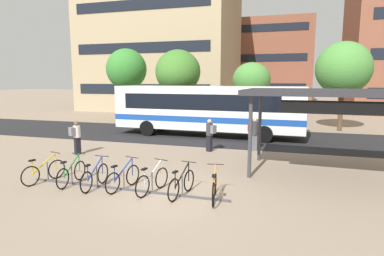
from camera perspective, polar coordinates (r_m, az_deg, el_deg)
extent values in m
plane|color=gray|center=(10.50, -3.97, -11.43)|extent=(200.00, 200.00, 0.00)
cube|color=#232326|center=(20.53, 6.58, -1.58)|extent=(80.00, 7.20, 0.01)
cube|color=white|center=(20.58, 2.80, 3.67)|extent=(12.07, 2.92, 2.70)
cube|color=#1947A3|center=(20.65, 2.79, 1.88)|extent=(12.09, 2.94, 0.36)
cube|color=black|center=(19.76, 18.32, 6.34)|extent=(1.07, 2.32, 0.40)
cube|color=black|center=(19.81, 19.74, 3.78)|extent=(0.15, 2.19, 1.40)
cube|color=black|center=(21.83, 2.93, 5.01)|extent=(9.84, 0.36, 0.97)
cube|color=black|center=(19.45, 0.96, 4.60)|extent=(9.84, 0.36, 0.97)
cylinder|color=black|center=(21.21, 13.35, -0.08)|extent=(1.01, 0.33, 1.00)
cylinder|color=black|center=(18.94, 12.72, -1.06)|extent=(1.01, 0.33, 1.00)
cylinder|color=black|center=(23.07, -5.38, 0.79)|extent=(1.01, 0.33, 1.00)
cylinder|color=black|center=(21.00, -7.91, -0.01)|extent=(1.01, 0.33, 1.00)
cube|color=#47474C|center=(10.95, -11.98, -10.59)|extent=(7.09, 0.19, 0.06)
cylinder|color=#47474C|center=(12.59, -24.27, -7.12)|extent=(0.04, 0.04, 0.70)
cylinder|color=#47474C|center=(11.95, -20.61, -7.72)|extent=(0.04, 0.04, 0.70)
cylinder|color=#47474C|center=(11.37, -16.53, -8.35)|extent=(0.04, 0.04, 0.70)
cylinder|color=#47474C|center=(10.85, -12.03, -8.99)|extent=(0.04, 0.04, 0.70)
cylinder|color=#47474C|center=(10.40, -7.10, -9.63)|extent=(0.04, 0.04, 0.70)
cylinder|color=#47474C|center=(10.04, -1.75, -10.24)|extent=(0.04, 0.04, 0.70)
cylinder|color=#47474C|center=(9.77, 3.98, -10.80)|extent=(0.04, 0.04, 0.70)
torus|color=black|center=(12.82, -22.91, -6.75)|extent=(0.22, 0.69, 0.70)
torus|color=black|center=(12.28, -26.79, -7.66)|extent=(0.22, 0.69, 0.70)
cube|color=yellow|center=(12.47, -24.82, -5.79)|extent=(0.26, 0.90, 0.58)
cylinder|color=yellow|center=(12.26, -26.48, -6.38)|extent=(0.04, 0.04, 0.55)
cube|color=black|center=(12.20, -26.56, -5.18)|extent=(0.15, 0.24, 0.05)
cylinder|color=yellow|center=(12.73, -23.07, -5.40)|extent=(0.04, 0.04, 0.65)
cylinder|color=black|center=(12.66, -23.15, -4.02)|extent=(0.51, 0.16, 0.03)
torus|color=black|center=(12.35, -19.31, -7.12)|extent=(0.09, 0.71, 0.70)
torus|color=black|center=(11.54, -22.01, -8.36)|extent=(0.09, 0.71, 0.70)
cube|color=#1E7F38|center=(11.87, -20.64, -6.24)|extent=(0.10, 0.92, 0.58)
cylinder|color=#1E7F38|center=(11.54, -21.80, -6.98)|extent=(0.03, 0.03, 0.55)
cube|color=black|center=(11.48, -21.87, -5.71)|extent=(0.11, 0.23, 0.05)
cylinder|color=#1E7F38|center=(12.26, -19.44, -5.73)|extent=(0.03, 0.03, 0.65)
cylinder|color=black|center=(12.18, -19.51, -4.30)|extent=(0.52, 0.06, 0.03)
torus|color=black|center=(11.72, -15.57, -7.79)|extent=(0.07, 0.71, 0.70)
torus|color=black|center=(10.89, -18.26, -9.16)|extent=(0.07, 0.71, 0.70)
cube|color=#1E3DB2|center=(11.23, -16.88, -6.89)|extent=(0.07, 0.92, 0.58)
cylinder|color=#1E3DB2|center=(10.89, -18.04, -7.69)|extent=(0.03, 0.03, 0.55)
cube|color=black|center=(10.82, -18.11, -6.35)|extent=(0.11, 0.22, 0.05)
cylinder|color=#1E3DB2|center=(11.62, -15.68, -6.33)|extent=(0.03, 0.03, 0.65)
cylinder|color=black|center=(11.54, -15.74, -4.82)|extent=(0.52, 0.05, 0.03)
torus|color=black|center=(11.31, -10.48, -8.21)|extent=(0.18, 0.70, 0.70)
torus|color=black|center=(10.56, -13.92, -9.53)|extent=(0.18, 0.70, 0.70)
cube|color=#1E3DB2|center=(10.86, -12.12, -7.24)|extent=(0.20, 0.91, 0.58)
cylinder|color=#1E3DB2|center=(10.56, -13.61, -8.03)|extent=(0.04, 0.04, 0.55)
cube|color=black|center=(10.49, -13.66, -6.64)|extent=(0.14, 0.23, 0.05)
cylinder|color=#1E3DB2|center=(11.21, -10.58, -6.69)|extent=(0.04, 0.04, 0.65)
cylinder|color=black|center=(11.13, -10.63, -5.13)|extent=(0.52, 0.12, 0.03)
torus|color=black|center=(10.86, -5.41, -8.81)|extent=(0.20, 0.70, 0.70)
torus|color=black|center=(10.08, -8.79, -10.25)|extent=(0.20, 0.70, 0.70)
cube|color=silver|center=(10.39, -7.00, -7.83)|extent=(0.24, 0.90, 0.58)
cylinder|color=silver|center=(10.08, -8.47, -8.67)|extent=(0.04, 0.04, 0.55)
cube|color=black|center=(10.00, -8.50, -7.23)|extent=(0.15, 0.24, 0.05)
cylinder|color=silver|center=(10.75, -5.50, -7.24)|extent=(0.04, 0.04, 0.65)
cylinder|color=black|center=(10.67, -5.52, -5.61)|extent=(0.51, 0.14, 0.03)
torus|color=black|center=(10.54, -0.54, -9.31)|extent=(0.16, 0.70, 0.70)
torus|color=black|center=(9.68, -3.29, -10.96)|extent=(0.16, 0.70, 0.70)
cube|color=black|center=(10.03, -1.81, -8.37)|extent=(0.18, 0.91, 0.58)
cylinder|color=black|center=(9.68, -3.01, -9.31)|extent=(0.03, 0.03, 0.55)
cube|color=black|center=(9.60, -3.03, -7.81)|extent=(0.13, 0.23, 0.05)
cylinder|color=black|center=(10.43, -0.60, -7.70)|extent=(0.04, 0.04, 0.65)
cylinder|color=black|center=(10.34, -0.60, -6.03)|extent=(0.52, 0.11, 0.03)
torus|color=black|center=(10.28, 4.17, -9.80)|extent=(0.16, 0.70, 0.70)
torus|color=black|center=(9.31, 3.81, -11.76)|extent=(0.16, 0.70, 0.70)
cube|color=orange|center=(9.71, 4.03, -8.95)|extent=(0.18, 0.91, 0.58)
cylinder|color=orange|center=(9.32, 3.86, -10.03)|extent=(0.03, 0.03, 0.55)
cube|color=black|center=(9.24, 3.88, -8.48)|extent=(0.13, 0.23, 0.05)
cylinder|color=orange|center=(10.16, 4.18, -8.16)|extent=(0.04, 0.04, 0.65)
cylinder|color=black|center=(10.08, 4.20, -6.45)|extent=(0.52, 0.11, 0.03)
cylinder|color=#38383D|center=(11.88, 10.29, -1.62)|extent=(0.15, 0.15, 3.03)
cylinder|color=#38383D|center=(14.54, 11.94, 0.17)|extent=(0.15, 0.15, 3.03)
cube|color=#28282D|center=(12.98, 24.32, 5.80)|extent=(6.78, 3.79, 0.20)
cube|color=black|center=(11.51, 24.83, 3.27)|extent=(3.73, 0.24, 0.44)
cube|color=black|center=(16.25, 3.10, -2.73)|extent=(0.32, 0.29, 0.83)
cylinder|color=#333338|center=(16.12, 3.12, -0.25)|extent=(0.46, 0.46, 0.60)
sphere|color=tan|center=(16.07, 3.13, 1.19)|extent=(0.22, 0.22, 0.22)
cube|color=slate|center=(15.96, 3.83, -0.24)|extent=(0.29, 0.33, 0.40)
cube|color=black|center=(16.55, -19.68, -3.00)|extent=(0.29, 0.32, 0.84)
cylinder|color=beige|center=(16.43, -19.80, -0.58)|extent=(0.45, 0.45, 0.57)
sphere|color=brown|center=(16.37, -19.87, 0.79)|extent=(0.22, 0.22, 0.22)
cube|color=slate|center=(16.30, -20.61, -0.59)|extent=(0.33, 0.28, 0.40)
cube|color=#565660|center=(16.73, 11.02, -2.55)|extent=(0.30, 0.25, 0.83)
cylinder|color=#333338|center=(16.61, 11.09, -0.05)|extent=(0.40, 0.40, 0.64)
sphere|color=tan|center=(16.55, 11.13, 1.41)|extent=(0.22, 0.22, 0.22)
cube|color=#B21E23|center=(16.57, 10.20, 0.07)|extent=(0.23, 0.31, 0.40)
cylinder|color=brown|center=(25.64, -2.48, 3.59)|extent=(0.32, 0.32, 2.78)
ellipsoid|color=#427A2D|center=(25.55, -2.52, 9.96)|extent=(3.54, 3.54, 3.43)
cylinder|color=brown|center=(28.34, 10.39, 3.52)|extent=(0.32, 0.32, 2.38)
ellipsoid|color=#4C8E3D|center=(28.24, 10.53, 8.46)|extent=(3.22, 3.22, 2.94)
cylinder|color=brown|center=(25.03, 24.89, 2.73)|extent=(0.32, 0.32, 2.81)
ellipsoid|color=#4C8E3D|center=(24.95, 25.32, 9.56)|extent=(3.74, 3.74, 3.70)
cylinder|color=brown|center=(29.26, -11.40, 4.28)|extent=(0.32, 0.32, 3.03)
ellipsoid|color=#388433|center=(29.21, -11.57, 10.21)|extent=(3.52, 3.52, 3.56)
cube|color=tan|center=(41.93, -4.98, 15.54)|extent=(17.35, 13.74, 17.49)
cube|color=black|center=(35.29, -9.00, 6.84)|extent=(15.27, 0.06, 1.10)
cube|color=black|center=(35.45, -9.17, 13.92)|extent=(15.27, 0.06, 1.10)
cube|color=black|center=(36.13, -9.34, 20.83)|extent=(15.27, 0.06, 1.10)
cube|color=brown|center=(54.94, 12.56, 11.27)|extent=(14.89, 10.57, 12.87)
cube|color=black|center=(49.57, 11.96, 7.15)|extent=(13.10, 0.06, 1.10)
cube|color=black|center=(49.67, 12.12, 12.10)|extent=(13.10, 0.06, 1.10)
cube|color=black|center=(50.14, 12.28, 16.99)|extent=(13.10, 0.06, 1.10)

